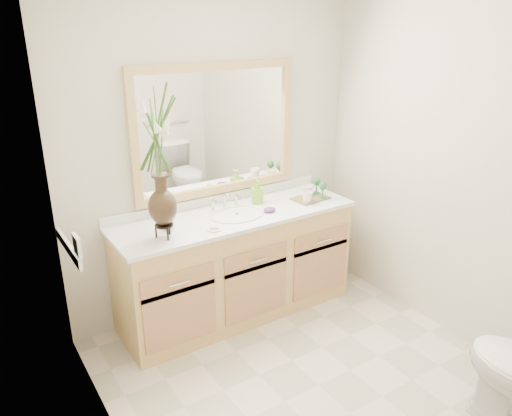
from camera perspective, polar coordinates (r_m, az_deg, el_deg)
floor at (r=3.38m, az=7.20°, el=-19.44°), size 2.60×2.60×0.00m
wall_back at (r=3.79m, az=-4.64°, el=5.87°), size 2.40×0.02×2.40m
wall_left at (r=2.23m, az=-15.97°, el=-6.18°), size 0.02×2.60×2.40m
wall_right at (r=3.63m, az=22.87°, el=3.60°), size 0.02×2.60×2.40m
vanity at (r=3.85m, az=-2.25°, el=-6.65°), size 1.80×0.55×0.80m
counter at (r=3.67m, az=-2.34°, el=-0.91°), size 1.84×0.57×0.03m
sink at (r=3.67m, az=-2.19°, el=-1.56°), size 0.38×0.34×0.23m
mirror at (r=3.72m, az=-4.56°, el=8.84°), size 1.32×0.04×0.97m
switch_plate at (r=3.00m, az=-19.78°, el=-4.04°), size 0.02×0.12×0.12m
door at (r=1.96m, az=27.14°, el=-19.07°), size 0.80×0.03×2.00m
flower_vase at (r=3.14m, az=-11.10°, el=6.85°), size 0.22×0.22×0.90m
tumbler at (r=3.44m, az=-9.89°, el=-1.59°), size 0.08×0.08×0.10m
soap_dish at (r=3.40m, az=-4.79°, el=-2.37°), size 0.10×0.10×0.03m
soap_bottle at (r=3.85m, az=0.13°, el=1.76°), size 0.10×0.10×0.17m
purple_dish at (r=3.70m, az=1.56°, el=-0.19°), size 0.11×0.09×0.03m
tray at (r=3.98m, az=6.24°, el=1.11°), size 0.30×0.21×0.01m
mug_left at (r=3.87m, az=5.86°, el=1.32°), size 0.11×0.11×0.09m
mug_right at (r=4.01m, az=5.87°, el=2.03°), size 0.12×0.11×0.09m
goblet_front at (r=3.96m, az=7.65°, el=2.43°), size 0.06×0.06×0.14m
goblet_back at (r=4.05m, az=6.96°, el=2.95°), size 0.06×0.06×0.14m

